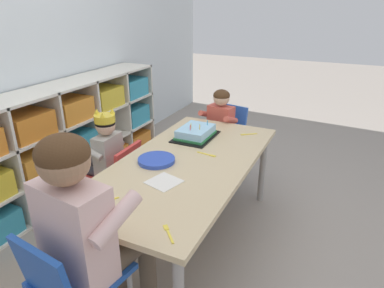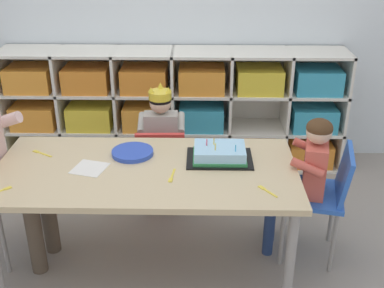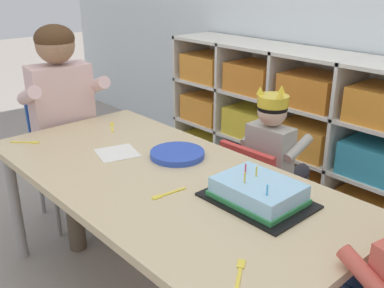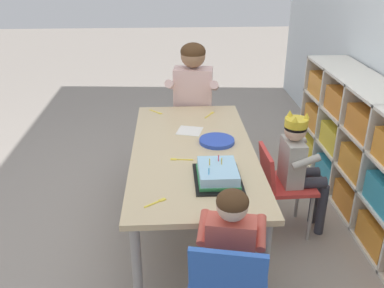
% 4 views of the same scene
% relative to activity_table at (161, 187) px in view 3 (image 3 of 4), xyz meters
% --- Properties ---
extents(storage_cubby_shelf, '(2.50, 0.35, 0.88)m').
position_rel_activity_table_xyz_m(storage_cubby_shelf, '(0.05, 1.21, -0.13)').
color(storage_cubby_shelf, silver).
rests_on(storage_cubby_shelf, ground).
extents(activity_table, '(1.54, 0.75, 0.59)m').
position_rel_activity_table_xyz_m(activity_table, '(0.00, 0.00, 0.00)').
color(activity_table, '#D1B789').
rests_on(activity_table, ground).
extents(classroom_chair_blue, '(0.33, 0.34, 0.59)m').
position_rel_activity_table_xyz_m(classroom_chair_blue, '(0.03, 0.56, -0.18)').
color(classroom_chair_blue, red).
rests_on(classroom_chair_blue, ground).
extents(child_with_crown, '(0.30, 0.31, 0.83)m').
position_rel_activity_table_xyz_m(child_with_crown, '(0.03, 0.66, -0.02)').
color(child_with_crown, '#B2ADA3').
rests_on(child_with_crown, ground).
extents(classroom_chair_adult_side, '(0.39, 0.36, 0.70)m').
position_rel_activity_table_xyz_m(classroom_chair_adult_side, '(-0.93, 0.06, -0.10)').
color(classroom_chair_adult_side, '#1E4CA8').
rests_on(classroom_chair_adult_side, ground).
extents(adult_helper_seated, '(0.45, 0.43, 1.06)m').
position_rel_activity_table_xyz_m(adult_helper_seated, '(-0.81, 0.04, 0.12)').
color(adult_helper_seated, beige).
rests_on(adult_helper_seated, ground).
extents(birthday_cake_on_tray, '(0.34, 0.25, 0.11)m').
position_rel_activity_table_xyz_m(birthday_cake_on_tray, '(0.38, 0.11, 0.09)').
color(birthday_cake_on_tray, black).
rests_on(birthday_cake_on_tray, activity_table).
extents(paper_plate_stack, '(0.22, 0.22, 0.02)m').
position_rel_activity_table_xyz_m(paper_plate_stack, '(-0.09, 0.16, 0.07)').
color(paper_plate_stack, blue).
rests_on(paper_plate_stack, activity_table).
extents(paper_napkin_square, '(0.19, 0.19, 0.00)m').
position_rel_activity_table_xyz_m(paper_napkin_square, '(-0.28, -0.01, 0.06)').
color(paper_napkin_square, white).
rests_on(paper_napkin_square, activity_table).
extents(fork_near_child_seat, '(0.12, 0.08, 0.00)m').
position_rel_activity_table_xyz_m(fork_near_child_seat, '(-0.58, 0.16, 0.06)').
color(fork_near_child_seat, yellow).
rests_on(fork_near_child_seat, activity_table).
extents(fork_by_napkin, '(0.08, 0.11, 0.00)m').
position_rel_activity_table_xyz_m(fork_by_napkin, '(0.59, -0.21, 0.06)').
color(fork_by_napkin, yellow).
rests_on(fork_by_napkin, activity_table).
extents(fork_beside_plate_stack, '(0.10, 0.10, 0.00)m').
position_rel_activity_table_xyz_m(fork_beside_plate_stack, '(-0.65, -0.24, 0.06)').
color(fork_beside_plate_stack, yellow).
rests_on(fork_beside_plate_stack, activity_table).
extents(fork_scattered_mid_table, '(0.03, 0.13, 0.00)m').
position_rel_activity_table_xyz_m(fork_scattered_mid_table, '(0.14, -0.08, 0.06)').
color(fork_scattered_mid_table, yellow).
rests_on(fork_scattered_mid_table, activity_table).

